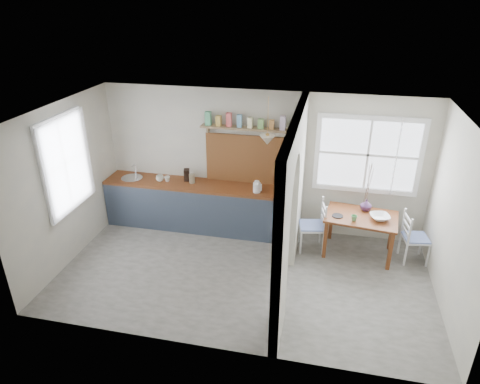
% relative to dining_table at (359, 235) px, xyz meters
% --- Properties ---
extents(floor, '(5.80, 3.20, 0.01)m').
position_rel_dining_table_xyz_m(floor, '(-1.78, -1.02, -0.36)').
color(floor, gray).
rests_on(floor, ground).
extents(ceiling, '(5.80, 3.20, 0.01)m').
position_rel_dining_table_xyz_m(ceiling, '(-1.78, -1.02, 2.24)').
color(ceiling, beige).
rests_on(ceiling, walls).
extents(walls, '(5.81, 3.21, 2.60)m').
position_rel_dining_table_xyz_m(walls, '(-1.78, -1.02, 0.94)').
color(walls, beige).
rests_on(walls, floor).
extents(partition, '(0.12, 3.20, 2.60)m').
position_rel_dining_table_xyz_m(partition, '(-1.08, -0.97, 1.09)').
color(partition, beige).
rests_on(partition, floor).
extents(kitchen_window, '(0.10, 1.16, 1.50)m').
position_rel_dining_table_xyz_m(kitchen_window, '(-4.65, -1.02, 1.29)').
color(kitchen_window, white).
rests_on(kitchen_window, walls).
extents(nook_window, '(1.76, 0.10, 1.30)m').
position_rel_dining_table_xyz_m(nook_window, '(0.02, 0.54, 1.24)').
color(nook_window, white).
rests_on(nook_window, walls).
extents(counter, '(3.50, 0.60, 0.90)m').
position_rel_dining_table_xyz_m(counter, '(-2.91, 0.30, 0.10)').
color(counter, brown).
rests_on(counter, floor).
extents(sink, '(0.40, 0.40, 0.02)m').
position_rel_dining_table_xyz_m(sink, '(-4.21, 0.28, 0.53)').
color(sink, silver).
rests_on(sink, counter).
extents(backsplash, '(1.65, 0.03, 0.90)m').
position_rel_dining_table_xyz_m(backsplash, '(-1.99, 0.55, 0.99)').
color(backsplash, brown).
rests_on(backsplash, walls).
extents(shelf, '(1.75, 0.20, 0.21)m').
position_rel_dining_table_xyz_m(shelf, '(-1.99, 0.47, 1.65)').
color(shelf, olive).
rests_on(shelf, walls).
extents(pendant_lamp, '(0.26, 0.26, 0.16)m').
position_rel_dining_table_xyz_m(pendant_lamp, '(-1.63, 0.13, 1.52)').
color(pendant_lamp, silver).
rests_on(pendant_lamp, ceiling).
extents(utensil_rail, '(0.02, 0.50, 0.02)m').
position_rel_dining_table_xyz_m(utensil_rail, '(-1.17, -0.12, 1.09)').
color(utensil_rail, silver).
rests_on(utensil_rail, partition).
extents(dining_table, '(1.24, 0.91, 0.72)m').
position_rel_dining_table_xyz_m(dining_table, '(0.00, 0.00, 0.00)').
color(dining_table, brown).
rests_on(dining_table, floor).
extents(chair_left, '(0.49, 0.49, 0.92)m').
position_rel_dining_table_xyz_m(chair_left, '(-0.80, -0.03, 0.10)').
color(chair_left, white).
rests_on(chair_left, floor).
extents(chair_right, '(0.46, 0.46, 0.87)m').
position_rel_dining_table_xyz_m(chair_right, '(0.89, -0.02, 0.08)').
color(chair_right, white).
rests_on(chair_right, floor).
extents(kettle, '(0.21, 0.18, 0.21)m').
position_rel_dining_table_xyz_m(kettle, '(-1.80, 0.16, 0.64)').
color(kettle, white).
rests_on(kettle, counter).
extents(mug_a, '(0.13, 0.13, 0.10)m').
position_rel_dining_table_xyz_m(mug_a, '(-3.50, 0.27, 0.59)').
color(mug_a, silver).
rests_on(mug_a, counter).
extents(mug_b, '(0.19, 0.19, 0.11)m').
position_rel_dining_table_xyz_m(mug_b, '(-3.64, 0.25, 0.60)').
color(mug_b, beige).
rests_on(mug_b, counter).
extents(knife_block, '(0.13, 0.16, 0.22)m').
position_rel_dining_table_xyz_m(knife_block, '(-3.16, 0.39, 0.65)').
color(knife_block, black).
rests_on(knife_block, counter).
extents(jar, '(0.14, 0.14, 0.17)m').
position_rel_dining_table_xyz_m(jar, '(-3.03, 0.30, 0.63)').
color(jar, '#7D7359').
rests_on(jar, counter).
extents(towel_magenta, '(0.02, 0.03, 0.59)m').
position_rel_dining_table_xyz_m(towel_magenta, '(-1.20, -0.04, -0.09)').
color(towel_magenta, '#BA3261').
rests_on(towel_magenta, counter).
extents(towel_orange, '(0.02, 0.03, 0.44)m').
position_rel_dining_table_xyz_m(towel_orange, '(-1.20, -0.07, -0.11)').
color(towel_orange, '#C16E09').
rests_on(towel_orange, counter).
extents(bowl, '(0.38, 0.38, 0.08)m').
position_rel_dining_table_xyz_m(bowl, '(0.28, -0.05, 0.40)').
color(bowl, white).
rests_on(bowl, dining_table).
extents(table_cup, '(0.13, 0.13, 0.09)m').
position_rel_dining_table_xyz_m(table_cup, '(-0.13, -0.19, 0.41)').
color(table_cup, '#54985D').
rests_on(table_cup, dining_table).
extents(plate, '(0.22, 0.22, 0.02)m').
position_rel_dining_table_xyz_m(plate, '(-0.39, -0.10, 0.37)').
color(plate, black).
rests_on(plate, dining_table).
extents(vase, '(0.24, 0.24, 0.20)m').
position_rel_dining_table_xyz_m(vase, '(0.07, 0.22, 0.46)').
color(vase, '#4A2A56').
rests_on(vase, dining_table).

